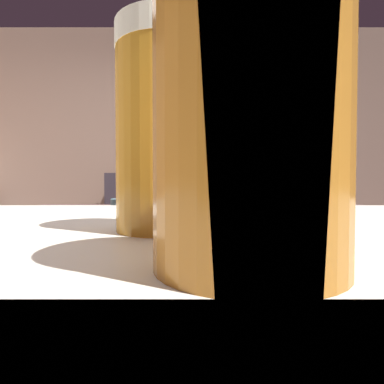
{
  "coord_description": "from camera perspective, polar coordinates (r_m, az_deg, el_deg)",
  "views": [
    {
      "loc": [
        0.29,
        -1.28,
        1.08
      ],
      "look_at": [
        0.29,
        -0.75,
        1.06
      ],
      "focal_mm": 30.2,
      "sensor_mm": 36.0,
      "label": 1
    }
  ],
  "objects": [
    {
      "name": "wall_back",
      "position": [
        3.51,
        -4.95,
        6.24
      ],
      "size": [
        5.2,
        0.1,
        2.7
      ],
      "primitive_type": "cube",
      "color": "gray",
      "rests_on": "ground"
    },
    {
      "name": "prep_counter",
      "position": [
        1.93,
        1.73,
        -16.67
      ],
      "size": [
        2.1,
        0.6,
        0.93
      ],
      "primitive_type": "cube",
      "color": "#493634",
      "rests_on": "ground"
    },
    {
      "name": "back_shelf",
      "position": [
        3.26,
        -6.4,
        -6.98
      ],
      "size": [
        0.95,
        0.36,
        1.16
      ],
      "primitive_type": "cube",
      "color": "#3C343C",
      "rests_on": "ground"
    },
    {
      "name": "bartender",
      "position": [
        1.38,
        -2.82,
        -0.49
      ],
      "size": [
        0.46,
        0.53,
        1.76
      ],
      "rotation": [
        0.0,
        0.0,
        1.44
      ],
      "color": "#25243F",
      "rests_on": "ground"
    },
    {
      "name": "knife_block",
      "position": [
        2.0,
        21.73,
        0.49
      ],
      "size": [
        0.1,
        0.08,
        0.29
      ],
      "color": "#956238",
      "rests_on": "prep_counter"
    },
    {
      "name": "mixing_bowl",
      "position": [
        1.83,
        -11.34,
        -2.04
      ],
      "size": [
        0.2,
        0.2,
        0.05
      ],
      "primitive_type": "cylinder",
      "color": "slate",
      "rests_on": "prep_counter"
    },
    {
      "name": "chefs_knife",
      "position": [
        1.8,
        6.74,
        -2.81
      ],
      "size": [
        0.24,
        0.07,
        0.01
      ],
      "primitive_type": "cube",
      "rotation": [
        0.0,
        0.0,
        -0.15
      ],
      "color": "silver",
      "rests_on": "prep_counter"
    },
    {
      "name": "pint_glass_near",
      "position": [
        0.25,
        -4.87,
        10.96
      ],
      "size": [
        0.07,
        0.07,
        0.15
      ],
      "color": "orange",
      "rests_on": "bar_counter"
    },
    {
      "name": "pint_glass_far",
      "position": [
        0.14,
        9.87,
        13.69
      ],
      "size": [
        0.08,
        0.08,
        0.13
      ],
      "color": "#AC6A22",
      "rests_on": "bar_counter"
    },
    {
      "name": "bottle_hot_sauce",
      "position": [
        3.2,
        -8.79,
        4.95
      ],
      "size": [
        0.07,
        0.07,
        0.24
      ],
      "color": "black",
      "rests_on": "back_shelf"
    },
    {
      "name": "bottle_vinegar",
      "position": [
        3.31,
        -3.98,
        5.0
      ],
      "size": [
        0.06,
        0.06,
        0.26
      ],
      "color": "#538931",
      "rests_on": "back_shelf"
    },
    {
      "name": "bottle_olive_oil",
      "position": [
        3.33,
        -12.68,
        5.02
      ],
      "size": [
        0.07,
        0.07,
        0.27
      ],
      "color": "black",
      "rests_on": "back_shelf"
    },
    {
      "name": "bottle_soy",
      "position": [
        3.16,
        -6.63,
        4.58
      ],
      "size": [
        0.05,
        0.05,
        0.18
      ],
      "color": "red",
      "rests_on": "back_shelf"
    }
  ]
}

